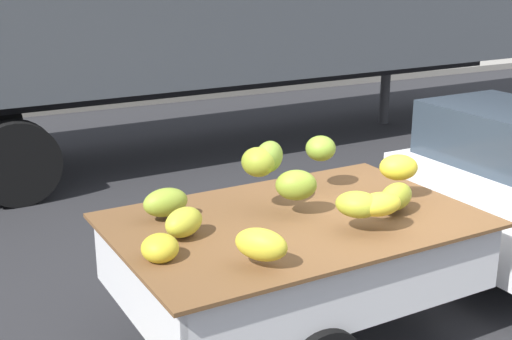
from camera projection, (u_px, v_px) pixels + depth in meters
ground at (391, 332)px, 5.73m from camera, size 220.00×220.00×0.00m
curb_strip at (86, 103)px, 14.28m from camera, size 80.00×0.80×0.16m
pickup_truck at (472, 201)px, 6.22m from camera, size 4.97×1.97×1.70m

